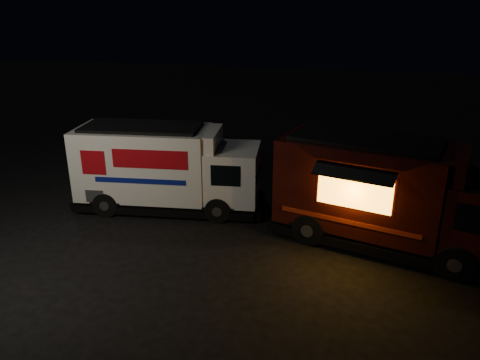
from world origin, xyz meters
name	(u,v)px	position (x,y,z in m)	size (l,w,h in m)	color
ground	(171,242)	(0.00, 0.00, 0.00)	(80.00, 80.00, 0.00)	black
white_truck	(169,168)	(-0.95, 2.38, 1.46)	(6.43, 2.19, 2.92)	white
red_truck	(393,195)	(6.28, 1.49, 1.58)	(6.81, 2.50, 3.17)	#3D0F0B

